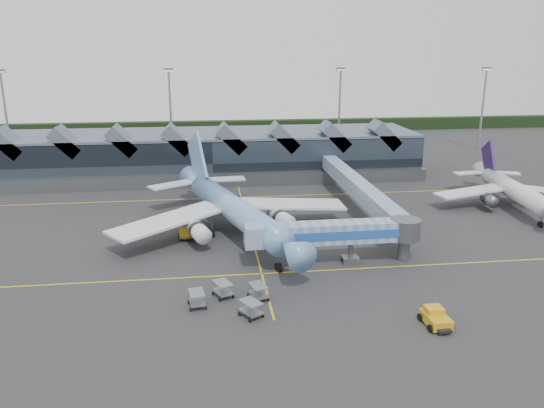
{
  "coord_description": "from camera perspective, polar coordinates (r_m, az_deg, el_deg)",
  "views": [
    {
      "loc": [
        -6.55,
        -69.06,
        27.12
      ],
      "look_at": [
        3.09,
        5.84,
        5.0
      ],
      "focal_mm": 35.0,
      "sensor_mm": 36.0,
      "label": 1
    }
  ],
  "objects": [
    {
      "name": "main_airliner",
      "position": [
        80.31,
        -4.39,
        -0.36
      ],
      "size": [
        36.09,
        42.51,
        14.02
      ],
      "rotation": [
        0.0,
        0.0,
        0.32
      ],
      "color": "#678DD0",
      "rests_on": "ground"
    },
    {
      "name": "ground",
      "position": [
        74.48,
        -1.79,
        -5.04
      ],
      "size": [
        260.0,
        260.0,
        0.0
      ],
      "primitive_type": "plane",
      "color": "#2C2B2E",
      "rests_on": "ground"
    },
    {
      "name": "terminal",
      "position": [
        118.52,
        -6.51,
        5.41
      ],
      "size": [
        90.0,
        22.25,
        12.52
      ],
      "color": "black",
      "rests_on": "ground"
    },
    {
      "name": "taxi_stripes",
      "position": [
        83.83,
        -2.46,
        -2.56
      ],
      "size": [
        120.0,
        60.0,
        0.01
      ],
      "color": "gold",
      "rests_on": "ground"
    },
    {
      "name": "jet_bridge",
      "position": [
        69.53,
        7.78,
        -3.15
      ],
      "size": [
        23.26,
        4.01,
        5.78
      ],
      "rotation": [
        0.0,
        0.0,
        0.01
      ],
      "color": "#6A85B1",
      "rests_on": "ground"
    },
    {
      "name": "baggage_carts",
      "position": [
        59.29,
        -4.3,
        -9.88
      ],
      "size": [
        8.93,
        8.02,
        1.75
      ],
      "rotation": [
        0.0,
        0.0,
        0.3
      ],
      "color": "gray",
      "rests_on": "ground"
    },
    {
      "name": "fuel_truck",
      "position": [
        82.12,
        -9.0,
        -1.89
      ],
      "size": [
        2.81,
        9.25,
        3.09
      ],
      "rotation": [
        0.0,
        0.0,
        -0.02
      ],
      "color": "black",
      "rests_on": "ground"
    },
    {
      "name": "tree_line_far",
      "position": [
        180.93,
        -5.24,
        8.28
      ],
      "size": [
        260.0,
        4.0,
        4.0
      ],
      "primitive_type": "cube",
      "color": "black",
      "rests_on": "ground"
    },
    {
      "name": "pushback_tug",
      "position": [
        57.66,
        17.2,
        -11.64
      ],
      "size": [
        2.68,
        4.08,
        1.76
      ],
      "rotation": [
        0.0,
        0.0,
        0.04
      ],
      "color": "gold",
      "rests_on": "ground"
    },
    {
      "name": "light_masts",
      "position": [
        135.5,
        4.51,
        10.08
      ],
      "size": [
        132.4,
        42.56,
        22.45
      ],
      "color": "gray",
      "rests_on": "ground"
    },
    {
      "name": "regional_jet",
      "position": [
        103.23,
        24.35,
        1.52
      ],
      "size": [
        27.83,
        30.55,
        10.48
      ],
      "rotation": [
        0.0,
        0.0,
        -0.12
      ],
      "color": "silver",
      "rests_on": "ground"
    }
  ]
}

